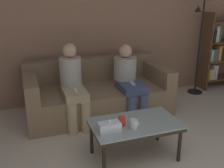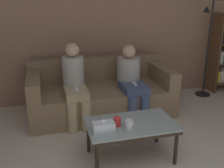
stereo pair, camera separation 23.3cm
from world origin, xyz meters
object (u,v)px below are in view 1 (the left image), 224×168
(cup_near_right, at_px, (122,121))
(game_remote, at_px, (135,122))
(seated_person_left_end, at_px, (73,83))
(tissue_box, at_px, (109,127))
(bookshelf, at_px, (218,52))
(standing_lamp, at_px, (202,34))
(cup_near_left, at_px, (134,124))
(coffee_table, at_px, (135,126))
(couch, at_px, (97,94))
(seated_person_mid_left, at_px, (128,78))

(cup_near_right, bearing_deg, game_remote, 5.10)
(cup_near_right, bearing_deg, seated_person_left_end, 104.92)
(cup_near_right, xyz_separation_m, tissue_box, (-0.17, -0.08, 0.00))
(bookshelf, bearing_deg, game_remote, -146.01)
(standing_lamp, bearing_deg, tissue_box, -144.42)
(cup_near_left, height_order, standing_lamp, standing_lamp)
(coffee_table, height_order, seated_person_left_end, seated_person_left_end)
(bookshelf, distance_m, standing_lamp, 0.67)
(bookshelf, bearing_deg, cup_near_right, -147.44)
(bookshelf, bearing_deg, standing_lamp, -164.92)
(couch, distance_m, bookshelf, 2.54)
(couch, bearing_deg, standing_lamp, 5.79)
(cup_near_left, height_order, tissue_box, tissue_box)
(seated_person_mid_left, bearing_deg, tissue_box, -120.47)
(seated_person_left_end, bearing_deg, bookshelf, 11.08)
(cup_near_left, xyz_separation_m, seated_person_mid_left, (0.44, 1.21, 0.08))
(seated_person_left_end, relative_size, seated_person_mid_left, 1.06)
(couch, xyz_separation_m, coffee_table, (0.04, -1.31, 0.09))
(couch, bearing_deg, cup_near_left, -91.04)
(coffee_table, xyz_separation_m, game_remote, (0.00, -0.00, 0.05))
(tissue_box, height_order, bookshelf, bookshelf)
(couch, relative_size, seated_person_mid_left, 2.02)
(cup_near_right, height_order, game_remote, cup_near_right)
(cup_near_left, relative_size, standing_lamp, 0.06)
(cup_near_left, height_order, cup_near_right, cup_near_left)
(seated_person_left_end, bearing_deg, cup_near_right, -75.08)
(coffee_table, relative_size, bookshelf, 0.66)
(couch, bearing_deg, coffee_table, -88.22)
(coffee_table, height_order, tissue_box, tissue_box)
(coffee_table, bearing_deg, cup_near_left, -118.30)
(tissue_box, relative_size, seated_person_mid_left, 0.21)
(couch, relative_size, standing_lamp, 1.20)
(cup_near_left, bearing_deg, coffee_table, 61.70)
(cup_near_left, distance_m, bookshelf, 3.08)
(couch, xyz_separation_m, cup_near_left, (-0.03, -1.43, 0.19))
(cup_near_right, distance_m, game_remote, 0.16)
(cup_near_right, bearing_deg, bookshelf, 32.56)
(cup_near_right, xyz_separation_m, bookshelf, (2.60, 1.66, 0.21))
(tissue_box, bearing_deg, seated_person_left_end, 96.14)
(game_remote, bearing_deg, tissue_box, -163.14)
(standing_lamp, xyz_separation_m, seated_person_left_end, (-2.37, -0.43, -0.50))
(coffee_table, height_order, cup_near_right, cup_near_right)
(coffee_table, xyz_separation_m, standing_lamp, (1.92, 1.51, 0.70))
(coffee_table, xyz_separation_m, seated_person_mid_left, (0.37, 1.08, 0.18))
(couch, distance_m, coffee_table, 1.31)
(couch, xyz_separation_m, game_remote, (0.04, -1.31, 0.15))
(cup_near_right, height_order, standing_lamp, standing_lamp)
(cup_near_right, distance_m, bookshelf, 3.10)
(seated_person_left_end, bearing_deg, seated_person_mid_left, 0.06)
(game_remote, bearing_deg, bookshelf, 33.99)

